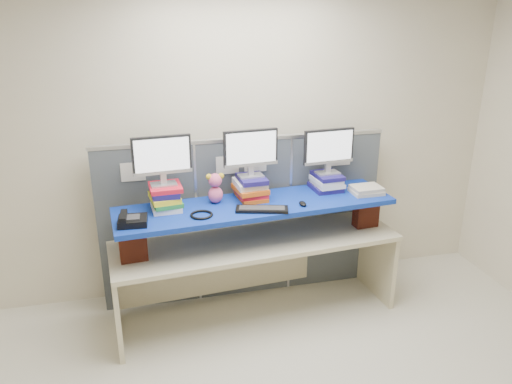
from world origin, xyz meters
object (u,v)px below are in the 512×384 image
object	(u,v)px
desk	(256,255)
keyboard	(262,209)
desk_phone	(132,220)
monitor_right	(329,149)
blue_board	(256,206)
monitor_center	(251,150)
monitor_left	(162,158)

from	to	relation	value
desk	keyboard	world-z (taller)	keyboard
keyboard	desk_phone	distance (m)	1.01
desk	monitor_right	xyz separation A→B (m)	(0.69, 0.17, 0.85)
desk_phone	keyboard	bearing A→B (deg)	5.19
blue_board	monitor_center	distance (m)	0.46
blue_board	monitor_left	size ratio (longest dim) A/B	5.04
keyboard	blue_board	bearing A→B (deg)	108.46
desk	monitor_center	distance (m)	0.91
blue_board	desk_phone	world-z (taller)	desk_phone
monitor_left	desk_phone	xyz separation A→B (m)	(-0.27, -0.25, -0.40)
monitor_center	monitor_right	xyz separation A→B (m)	(0.71, 0.06, -0.05)
desk	monitor_left	size ratio (longest dim) A/B	5.39
monitor_left	monitor_right	distance (m)	1.43
blue_board	monitor_left	world-z (taller)	monitor_left
blue_board	monitor_center	size ratio (longest dim) A/B	5.04
blue_board	desk_phone	distance (m)	1.02
desk	monitor_left	bearing A→B (deg)	170.78
blue_board	monitor_center	xyz separation A→B (m)	(-0.02, 0.12, 0.44)
monitor_left	monitor_center	bearing A→B (deg)	0.00
desk	blue_board	xyz separation A→B (m)	(-0.00, -0.00, 0.45)
monitor_center	desk_phone	distance (m)	1.10
keyboard	desk	bearing A→B (deg)	108.46
keyboard	monitor_left	bearing A→B (deg)	178.77
monitor_right	monitor_center	bearing A→B (deg)	180.00
monitor_left	monitor_right	size ratio (longest dim) A/B	1.00
desk	desk_phone	xyz separation A→B (m)	(-1.00, -0.19, 0.51)
desk	monitor_right	size ratio (longest dim) A/B	5.39
monitor_center	monitor_right	size ratio (longest dim) A/B	1.00
blue_board	keyboard	distance (m)	0.17
monitor_right	blue_board	bearing A→B (deg)	-170.43
keyboard	desk_phone	bearing A→B (deg)	-163.04
blue_board	keyboard	xyz separation A→B (m)	(0.01, -0.16, 0.03)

